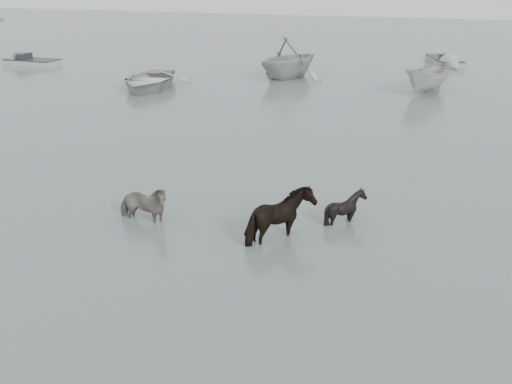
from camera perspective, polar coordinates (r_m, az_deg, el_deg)
ground at (r=16.66m, az=-2.09°, el=-3.87°), size 140.00×140.00×0.00m
pony_pinto at (r=17.56m, az=-10.08°, el=-0.49°), size 1.66×0.84×1.37m
pony_dark at (r=16.07m, az=2.29°, el=-1.67°), size 1.62×1.81×1.61m
pony_black at (r=17.48m, az=7.99°, el=-0.81°), size 1.09×0.98×1.18m
rowboat_lead at (r=36.62m, az=-9.53°, el=9.97°), size 4.73×6.05×1.14m
rowboat_trail at (r=39.40m, az=2.95°, el=11.96°), size 5.94×6.25×2.58m
boat_small at (r=36.12m, az=15.06°, el=9.82°), size 2.95×4.47×1.62m
skiff_outer at (r=47.14m, az=-19.29°, el=11.08°), size 5.21×1.87×0.75m
skiff_mid at (r=46.98m, az=16.42°, el=11.35°), size 3.23×6.06×0.75m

